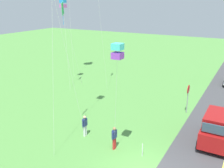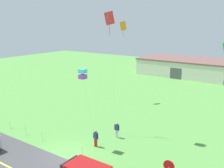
# 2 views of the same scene
# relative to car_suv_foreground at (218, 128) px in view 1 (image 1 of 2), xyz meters

# --- Properties ---
(car_suv_foreground) EXTENTS (4.40, 2.12, 2.24)m
(car_suv_foreground) POSITION_rel_car_suv_foreground_xyz_m (0.00, 0.00, 0.00)
(car_suv_foreground) COLOR maroon
(car_suv_foreground) RESTS_ON ground
(stop_sign) EXTENTS (0.76, 0.08, 2.56)m
(stop_sign) POSITION_rel_car_suv_foreground_xyz_m (4.03, 3.07, 0.65)
(stop_sign) COLOR gray
(stop_sign) RESTS_ON ground
(person_adult_near) EXTENTS (0.58, 0.22, 1.60)m
(person_adult_near) POSITION_rel_car_suv_foreground_xyz_m (-4.17, 5.84, -0.29)
(person_adult_near) COLOR red
(person_adult_near) RESTS_ON ground
(person_adult_companion) EXTENTS (0.58, 0.22, 1.60)m
(person_adult_companion) POSITION_rel_car_suv_foreground_xyz_m (-3.68, 8.53, -0.29)
(person_adult_companion) COLOR silver
(person_adult_companion) RESTS_ON ground
(kite_red_low) EXTENTS (1.10, 0.91, 7.22)m
(kite_red_low) POSITION_rel_car_suv_foreground_xyz_m (-4.98, 5.21, 5.62)
(kite_red_low) COLOR silver
(kite_red_low) RESTS_ON ground
(kite_yellow_high) EXTENTS (2.58, 0.90, 9.32)m
(kite_yellow_high) POSITION_rel_car_suv_foreground_xyz_m (4.18, 16.42, 7.32)
(kite_yellow_high) COLOR silver
(kite_yellow_high) RESTS_ON ground
(kite_green_far) EXTENTS (1.73, 1.82, 9.53)m
(kite_green_far) POSITION_rel_car_suv_foreground_xyz_m (5.46, 17.42, 7.92)
(kite_green_far) COLOR silver
(kite_green_far) RESTS_ON ground
(fence_post_3) EXTENTS (0.05, 0.05, 0.90)m
(fence_post_3) POSITION_rel_car_suv_foreground_xyz_m (-4.07, 3.87, -0.70)
(fence_post_3) COLOR silver
(fence_post_3) RESTS_ON ground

